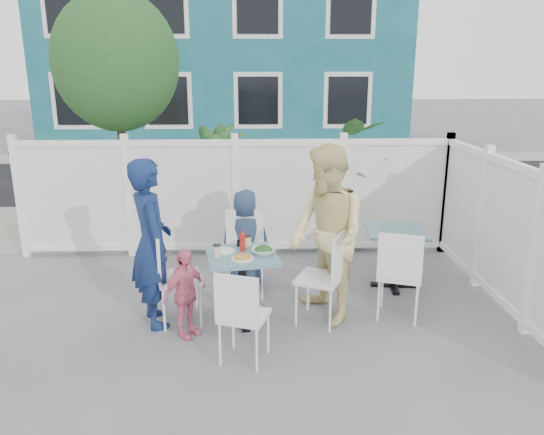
{
  "coord_description": "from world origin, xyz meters",
  "views": [
    {
      "loc": [
        0.35,
        -4.63,
        2.52
      ],
      "look_at": [
        0.54,
        0.75,
        0.99
      ],
      "focal_mm": 35.0,
      "sensor_mm": 36.0,
      "label": 1
    }
  ],
  "objects_px": {
    "chair_back": "(245,246)",
    "boy": "(245,239)",
    "spare_table": "(396,243)",
    "chair_left": "(171,270)",
    "main_table": "(242,269)",
    "chair_near": "(241,311)",
    "man": "(151,243)",
    "woman": "(327,235)",
    "toddler": "(185,293)",
    "chair_right": "(327,271)",
    "utility_cabinet": "(42,189)"
  },
  "relations": [
    {
      "from": "chair_back",
      "to": "boy",
      "type": "relative_size",
      "value": 0.82
    },
    {
      "from": "spare_table",
      "to": "chair_left",
      "type": "bearing_deg",
      "value": -161.6
    },
    {
      "from": "main_table",
      "to": "chair_near",
      "type": "bearing_deg",
      "value": -89.51
    },
    {
      "from": "chair_left",
      "to": "man",
      "type": "xyz_separation_m",
      "value": [
        -0.18,
        0.01,
        0.28
      ]
    },
    {
      "from": "boy",
      "to": "main_table",
      "type": "bearing_deg",
      "value": 96.01
    },
    {
      "from": "woman",
      "to": "toddler",
      "type": "xyz_separation_m",
      "value": [
        -1.39,
        -0.34,
        -0.46
      ]
    },
    {
      "from": "chair_left",
      "to": "man",
      "type": "bearing_deg",
      "value": -105.62
    },
    {
      "from": "main_table",
      "to": "woman",
      "type": "height_order",
      "value": "woman"
    },
    {
      "from": "spare_table",
      "to": "chair_right",
      "type": "bearing_deg",
      "value": -136.13
    },
    {
      "from": "chair_left",
      "to": "toddler",
      "type": "distance_m",
      "value": 0.36
    },
    {
      "from": "chair_near",
      "to": "boy",
      "type": "relative_size",
      "value": 0.74
    },
    {
      "from": "utility_cabinet",
      "to": "spare_table",
      "type": "distance_m",
      "value": 5.86
    },
    {
      "from": "chair_near",
      "to": "woman",
      "type": "bearing_deg",
      "value": 64.85
    },
    {
      "from": "chair_left",
      "to": "man",
      "type": "relative_size",
      "value": 0.57
    },
    {
      "from": "boy",
      "to": "toddler",
      "type": "distance_m",
      "value": 1.36
    },
    {
      "from": "chair_right",
      "to": "woman",
      "type": "distance_m",
      "value": 0.36
    },
    {
      "from": "chair_right",
      "to": "woman",
      "type": "relative_size",
      "value": 0.53
    },
    {
      "from": "chair_back",
      "to": "chair_near",
      "type": "relative_size",
      "value": 1.11
    },
    {
      "from": "chair_left",
      "to": "chair_back",
      "type": "bearing_deg",
      "value": 123.39
    },
    {
      "from": "main_table",
      "to": "chair_left",
      "type": "bearing_deg",
      "value": -179.11
    },
    {
      "from": "chair_near",
      "to": "man",
      "type": "relative_size",
      "value": 0.51
    },
    {
      "from": "toddler",
      "to": "chair_left",
      "type": "bearing_deg",
      "value": 69.81
    },
    {
      "from": "woman",
      "to": "toddler",
      "type": "distance_m",
      "value": 1.51
    },
    {
      "from": "spare_table",
      "to": "boy",
      "type": "xyz_separation_m",
      "value": [
        -1.75,
        0.1,
        0.03
      ]
    },
    {
      "from": "utility_cabinet",
      "to": "woman",
      "type": "xyz_separation_m",
      "value": [
        4.2,
        -3.61,
        0.3
      ]
    },
    {
      "from": "chair_right",
      "to": "man",
      "type": "relative_size",
      "value": 0.57
    },
    {
      "from": "main_table",
      "to": "spare_table",
      "type": "relative_size",
      "value": 1.05
    },
    {
      "from": "woman",
      "to": "toddler",
      "type": "relative_size",
      "value": 2.03
    },
    {
      "from": "utility_cabinet",
      "to": "chair_near",
      "type": "relative_size",
      "value": 1.38
    },
    {
      "from": "chair_near",
      "to": "toddler",
      "type": "relative_size",
      "value": 0.98
    },
    {
      "from": "chair_near",
      "to": "woman",
      "type": "height_order",
      "value": "woman"
    },
    {
      "from": "chair_right",
      "to": "chair_left",
      "type": "bearing_deg",
      "value": 112.2
    },
    {
      "from": "chair_right",
      "to": "toddler",
      "type": "relative_size",
      "value": 1.08
    },
    {
      "from": "chair_left",
      "to": "boy",
      "type": "bearing_deg",
      "value": 129.38
    },
    {
      "from": "woman",
      "to": "chair_back",
      "type": "bearing_deg",
      "value": -152.44
    },
    {
      "from": "chair_right",
      "to": "toddler",
      "type": "xyz_separation_m",
      "value": [
        -1.39,
        -0.23,
        -0.12
      ]
    },
    {
      "from": "chair_back",
      "to": "toddler",
      "type": "height_order",
      "value": "chair_back"
    },
    {
      "from": "chair_back",
      "to": "man",
      "type": "height_order",
      "value": "man"
    },
    {
      "from": "utility_cabinet",
      "to": "chair_back",
      "type": "relative_size",
      "value": 1.25
    },
    {
      "from": "spare_table",
      "to": "chair_left",
      "type": "xyz_separation_m",
      "value": [
        -2.49,
        -0.83,
        0.01
      ]
    },
    {
      "from": "chair_near",
      "to": "chair_back",
      "type": "bearing_deg",
      "value": 108.73
    },
    {
      "from": "chair_right",
      "to": "woman",
      "type": "height_order",
      "value": "woman"
    },
    {
      "from": "chair_right",
      "to": "utility_cabinet",
      "type": "bearing_deg",
      "value": 72.92
    },
    {
      "from": "spare_table",
      "to": "man",
      "type": "distance_m",
      "value": 2.81
    },
    {
      "from": "spare_table",
      "to": "chair_near",
      "type": "distance_m",
      "value": 2.42
    },
    {
      "from": "chair_back",
      "to": "toddler",
      "type": "distance_m",
      "value": 1.19
    },
    {
      "from": "woman",
      "to": "spare_table",
      "type": "bearing_deg",
      "value": 107.71
    },
    {
      "from": "chair_right",
      "to": "chair_near",
      "type": "relative_size",
      "value": 1.11
    },
    {
      "from": "main_table",
      "to": "boy",
      "type": "bearing_deg",
      "value": 88.53
    },
    {
      "from": "chair_back",
      "to": "chair_left",
      "type": "bearing_deg",
      "value": 45.25
    }
  ]
}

